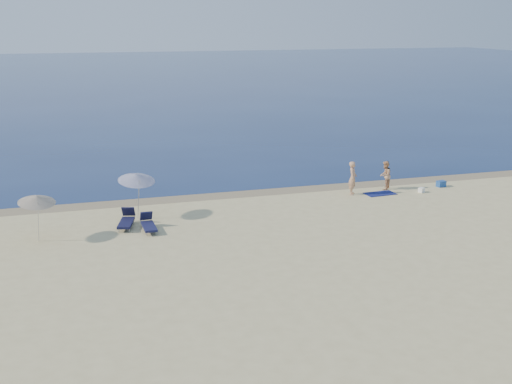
# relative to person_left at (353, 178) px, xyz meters

# --- Properties ---
(sea) EXTENTS (240.00, 160.00, 0.01)m
(sea) POSITION_rel_person_left_xyz_m (-2.63, 82.48, -0.94)
(sea) COLOR #0B1C47
(sea) RESTS_ON ground
(wet_sand_strip) EXTENTS (240.00, 1.60, 0.00)m
(wet_sand_strip) POSITION_rel_person_left_xyz_m (-2.63, 1.88, -0.95)
(wet_sand_strip) COLOR #847254
(wet_sand_strip) RESTS_ON ground
(person_left) EXTENTS (0.74, 0.83, 1.90)m
(person_left) POSITION_rel_person_left_xyz_m (0.00, 0.00, 0.00)
(person_left) COLOR tan
(person_left) RESTS_ON ground
(person_right) EXTENTS (1.01, 1.03, 1.67)m
(person_right) POSITION_rel_person_left_xyz_m (2.30, 0.52, -0.11)
(person_right) COLOR tan
(person_right) RESTS_ON ground
(beach_towel) EXTENTS (1.79, 1.08, 0.03)m
(beach_towel) POSITION_rel_person_left_xyz_m (1.57, -0.36, -0.93)
(beach_towel) COLOR #0F154E
(beach_towel) RESTS_ON ground
(white_bag) EXTENTS (0.39, 0.37, 0.27)m
(white_bag) POSITION_rel_person_left_xyz_m (3.99, -0.73, -0.81)
(white_bag) COLOR white
(white_bag) RESTS_ON ground
(blue_cooler) EXTENTS (0.56, 0.44, 0.36)m
(blue_cooler) POSITION_rel_person_left_xyz_m (5.77, 0.09, -0.77)
(blue_cooler) COLOR #1B4796
(blue_cooler) RESTS_ON ground
(umbrella_near) EXTENTS (2.26, 2.28, 2.41)m
(umbrella_near) POSITION_rel_person_left_xyz_m (-12.10, -0.92, 1.09)
(umbrella_near) COLOR silver
(umbrella_near) RESTS_ON ground
(umbrella_far) EXTENTS (2.16, 2.18, 2.22)m
(umbrella_far) POSITION_rel_person_left_xyz_m (-16.72, -3.11, 0.94)
(umbrella_far) COLOR silver
(umbrella_far) RESTS_ON ground
(lounger_left) EXTENTS (1.04, 1.95, 0.82)m
(lounger_left) POSITION_rel_person_left_xyz_m (-12.81, -2.33, -0.65)
(lounger_left) COLOR #121333
(lounger_left) RESTS_ON ground
(lounger_right) EXTENTS (0.63, 1.76, 0.77)m
(lounger_right) POSITION_rel_person_left_xyz_m (-11.86, -3.15, -0.67)
(lounger_right) COLOR #16183D
(lounger_right) RESTS_ON ground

